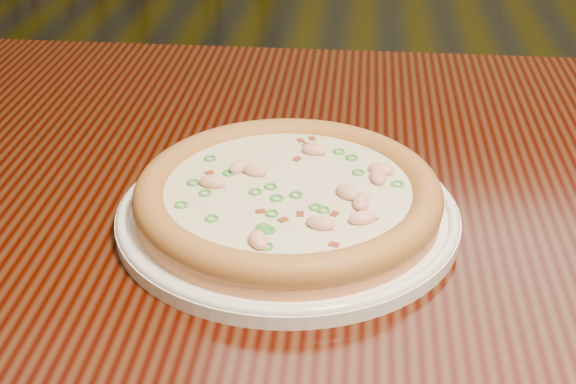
{
  "coord_description": "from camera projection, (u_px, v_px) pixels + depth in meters",
  "views": [
    {
      "loc": [
        -0.37,
        -0.84,
        1.13
      ],
      "look_at": [
        -0.43,
        -0.24,
        0.78
      ],
      "focal_mm": 50.0,
      "sensor_mm": 36.0,
      "label": 1
    }
  ],
  "objects": [
    {
      "name": "hero_table",
      "position": [
        413.0,
        286.0,
        0.79
      ],
      "size": [
        1.2,
        0.8,
        0.75
      ],
      "color": "black",
      "rests_on": "ground"
    },
    {
      "name": "plate",
      "position": [
        288.0,
        213.0,
        0.71
      ],
      "size": [
        0.3,
        0.3,
        0.02
      ],
      "color": "white",
      "rests_on": "hero_table"
    },
    {
      "name": "pizza",
      "position": [
        288.0,
        195.0,
        0.7
      ],
      "size": [
        0.27,
        0.27,
        0.03
      ],
      "color": "#D28550",
      "rests_on": "plate"
    }
  ]
}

